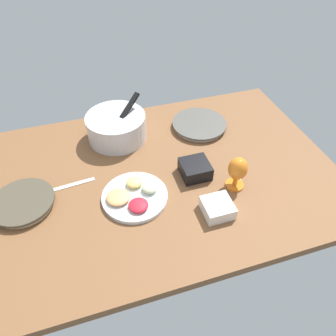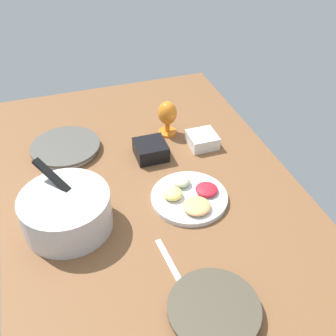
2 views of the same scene
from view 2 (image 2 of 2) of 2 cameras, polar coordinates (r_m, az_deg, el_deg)
ground_plane at (r=147.77cm, az=-2.45°, el=-3.11°), size 160.00×104.00×4.00cm
dinner_plate_left at (r=112.58cm, az=6.49°, el=-19.31°), size 24.72×24.72×3.16cm
dinner_plate_right at (r=167.32cm, az=-14.25°, el=2.82°), size 27.59×27.59×2.81cm
mixing_bowl at (r=131.61cm, az=-14.19°, el=-5.81°), size 28.49×28.49×19.51cm
fruit_platter at (r=139.89cm, az=3.07°, el=-4.05°), size 26.69×26.69×5.03cm
hurricane_glass_orange at (r=168.49cm, az=-0.08°, el=7.50°), size 7.94×7.94×15.03cm
square_bowl_white at (r=165.06cm, az=4.88°, el=4.08°), size 11.17×11.17×5.23cm
square_bowl_black at (r=158.02cm, az=-2.46°, el=2.69°), size 12.03×12.03×6.32cm
fork_by_left_plate at (r=122.71cm, az=0.17°, el=-13.01°), size 18.09×3.43×0.60cm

